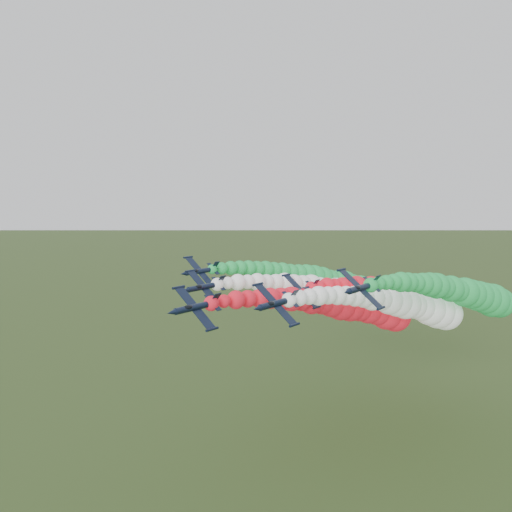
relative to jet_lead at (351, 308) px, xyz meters
The scene contains 7 objects.
ground 45.30m from the jet_lead, 95.66° to the right, with size 3000.00×3000.00×0.00m, color #435726.
jet_lead is the anchor object (origin of this frame).
jet_inner_left 18.43m from the jet_lead, 125.95° to the left, with size 16.81×69.53×17.96m.
jet_inner_right 15.37m from the jet_lead, 52.13° to the left, with size 17.27×69.99×18.42m.
jet_outer_left 30.59m from the jet_lead, 132.23° to the left, with size 16.96×69.67×18.10m.
jet_outer_right 29.91m from the jet_lead, 50.63° to the left, with size 16.90×69.62×18.05m.
jet_trail 29.79m from the jet_lead, 86.84° to the left, with size 17.21×69.93×18.36m.
Camera 1 is at (55.73, -70.70, 58.73)m, focal length 35.00 mm.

